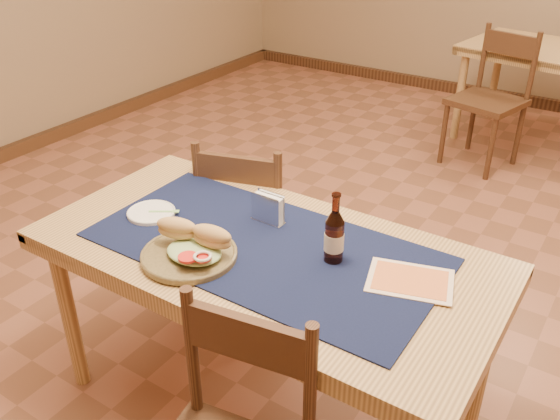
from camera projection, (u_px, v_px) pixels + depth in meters
The scene contains 12 objects.
room at pixel (379, 12), 2.29m from camera, with size 6.04×7.04×2.84m.
main_table at pixel (264, 267), 2.06m from camera, with size 1.60×0.80×0.75m.
placemat at pixel (264, 247), 2.02m from camera, with size 1.20×0.60×0.01m, color #0F1537.
baseboard at pixel (357, 292), 2.95m from camera, with size 6.00×7.00×0.10m.
chair_main_far at pixel (250, 222), 2.72m from camera, with size 0.52×0.52×0.90m.
chair_back_near at pixel (491, 97), 4.18m from camera, with size 0.54×0.54×0.96m.
sandwich_plate at pixel (191, 249), 1.94m from camera, with size 0.32×0.32×0.12m.
side_plate at pixel (151, 212), 2.21m from camera, with size 0.18×0.18×0.01m.
fork at pixel (166, 211), 2.20m from camera, with size 0.10×0.07×0.00m.
beer_bottle at pixel (334, 236), 1.90m from camera, with size 0.07×0.07×0.25m.
napkin_holder at pixel (268, 209), 2.14m from camera, with size 0.13×0.05×0.11m.
menu_card at pixel (410, 280), 1.84m from camera, with size 0.31×0.26×0.01m.
Camera 1 is at (0.98, -2.19, 1.86)m, focal length 38.00 mm.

